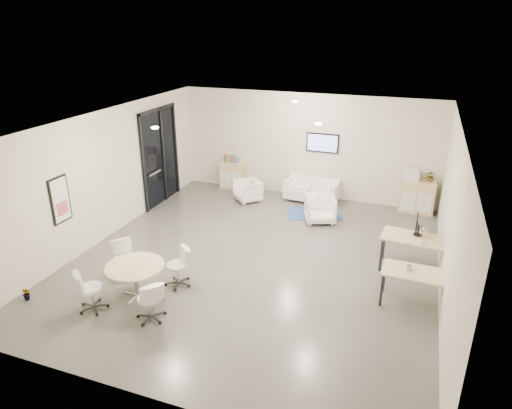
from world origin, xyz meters
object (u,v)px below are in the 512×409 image
(desk_rear, at_px, (417,241))
(sideboard_right, at_px, (417,196))
(desk_front, at_px, (418,276))
(loveseat, at_px, (312,191))
(sideboard_left, at_px, (233,176))
(armchair_right, at_px, (320,208))
(armchair_left, at_px, (248,190))
(round_table, at_px, (135,269))

(desk_rear, bearing_deg, sideboard_right, 97.36)
(sideboard_right, distance_m, desk_front, 4.87)
(sideboard_right, height_order, loveseat, sideboard_right)
(desk_rear, bearing_deg, sideboard_left, 155.01)
(sideboard_left, relative_size, desk_rear, 0.57)
(armchair_right, height_order, desk_front, armchair_right)
(sideboard_right, height_order, armchair_right, sideboard_right)
(desk_front, bearing_deg, desk_rear, 95.66)
(armchair_left, xyz_separation_m, round_table, (-0.21, -5.66, 0.26))
(sideboard_right, distance_m, loveseat, 3.04)
(armchair_right, bearing_deg, armchair_left, 141.15)
(armchair_left, height_order, armchair_right, armchair_right)
(loveseat, bearing_deg, armchair_right, -64.81)
(armchair_right, height_order, round_table, armchair_right)
(sideboard_left, xyz_separation_m, loveseat, (2.72, -0.17, -0.12))
(sideboard_right, xyz_separation_m, desk_front, (0.18, -4.86, 0.15))
(sideboard_left, xyz_separation_m, desk_front, (5.93, -4.89, 0.19))
(armchair_left, xyz_separation_m, armchair_right, (2.43, -0.78, 0.04))
(armchair_right, xyz_separation_m, round_table, (-2.64, -4.88, 0.22))
(sideboard_right, relative_size, desk_rear, 0.62)
(desk_rear, bearing_deg, round_table, -143.77)
(sideboard_left, height_order, desk_front, sideboard_left)
(loveseat, xyz_separation_m, desk_rear, (3.12, -3.32, 0.38))
(loveseat, height_order, armchair_right, armchair_right)
(sideboard_left, xyz_separation_m, sideboard_right, (5.75, -0.03, 0.03))
(loveseat, bearing_deg, desk_front, -51.96)
(armchair_left, bearing_deg, sideboard_left, 177.68)
(loveseat, bearing_deg, sideboard_left, -179.73)
(loveseat, xyz_separation_m, desk_front, (3.21, -4.72, 0.31))
(loveseat, distance_m, armchair_right, 1.59)
(round_table, bearing_deg, sideboard_right, 51.93)
(sideboard_right, relative_size, desk_front, 0.70)
(sideboard_left, distance_m, round_table, 6.56)
(armchair_right, relative_size, desk_front, 0.58)
(armchair_left, bearing_deg, desk_rear, 15.02)
(sideboard_left, relative_size, desk_front, 0.65)
(desk_front, distance_m, round_table, 5.52)
(desk_front, height_order, round_table, desk_front)
(desk_rear, height_order, desk_front, desk_rear)
(sideboard_left, bearing_deg, armchair_right, -26.53)
(sideboard_left, height_order, armchair_left, sideboard_left)
(sideboard_left, distance_m, armchair_left, 1.23)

